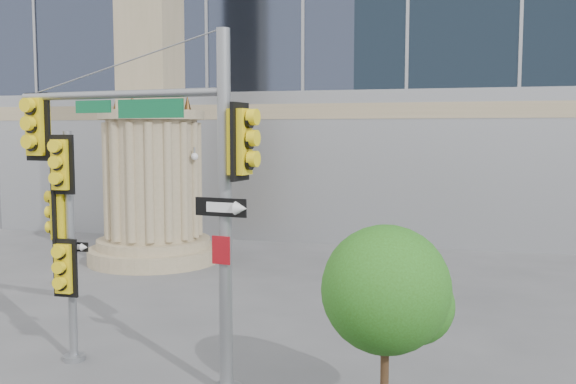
# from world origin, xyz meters

# --- Properties ---
(ground) EXTENTS (120.00, 120.00, 0.00)m
(ground) POSITION_xyz_m (0.00, 0.00, 0.00)
(ground) COLOR #545456
(ground) RESTS_ON ground
(monument) EXTENTS (4.40, 4.40, 16.60)m
(monument) POSITION_xyz_m (-6.00, 9.00, 5.52)
(monument) COLOR #9B8C69
(monument) RESTS_ON ground
(main_signal_pole) EXTENTS (4.66, 1.08, 6.04)m
(main_signal_pole) POSITION_xyz_m (-0.85, -0.66, 3.75)
(main_signal_pole) COLOR slate
(main_signal_pole) RESTS_ON ground
(secondary_signal_pole) EXTENTS (0.75, 0.56, 4.41)m
(secondary_signal_pole) POSITION_xyz_m (-3.20, -0.19, 2.59)
(secondary_signal_pole) COLOR slate
(secondary_signal_pole) RESTS_ON ground
(street_tree) EXTENTS (1.95, 1.91, 3.04)m
(street_tree) POSITION_xyz_m (2.96, -1.35, 2.00)
(street_tree) COLOR #9B8C69
(street_tree) RESTS_ON ground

